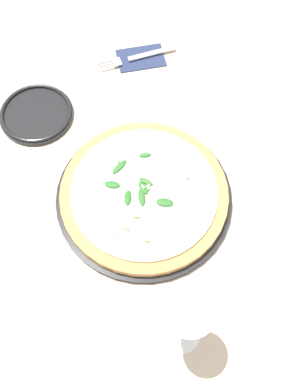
# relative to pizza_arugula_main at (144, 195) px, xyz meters

# --- Properties ---
(ground_plane) EXTENTS (6.00, 6.00, 0.00)m
(ground_plane) POSITION_rel_pizza_arugula_main_xyz_m (-0.01, 0.01, -0.02)
(ground_plane) COLOR beige
(pizza_arugula_main) EXTENTS (0.36, 0.36, 0.05)m
(pizza_arugula_main) POSITION_rel_pizza_arugula_main_xyz_m (0.00, 0.00, 0.00)
(pizza_arugula_main) COLOR black
(pizza_arugula_main) RESTS_ON ground_plane
(wine_glass) EXTENTS (0.08, 0.08, 0.19)m
(wine_glass) POSITION_rel_pizza_arugula_main_xyz_m (0.01, 0.28, 0.11)
(wine_glass) COLOR white
(wine_glass) RESTS_ON ground_plane
(napkin) EXTENTS (0.12, 0.08, 0.01)m
(napkin) POSITION_rel_pizza_arugula_main_xyz_m (-0.10, -0.37, -0.01)
(napkin) COLOR navy
(napkin) RESTS_ON ground_plane
(fork) EXTENTS (0.20, 0.03, 0.00)m
(fork) POSITION_rel_pizza_arugula_main_xyz_m (-0.09, -0.37, -0.01)
(fork) COLOR silver
(fork) RESTS_ON ground_plane
(side_plate_white) EXTENTS (0.17, 0.17, 0.02)m
(side_plate_white) POSITION_rel_pizza_arugula_main_xyz_m (0.18, -0.27, -0.01)
(side_plate_white) COLOR black
(side_plate_white) RESTS_ON ground_plane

